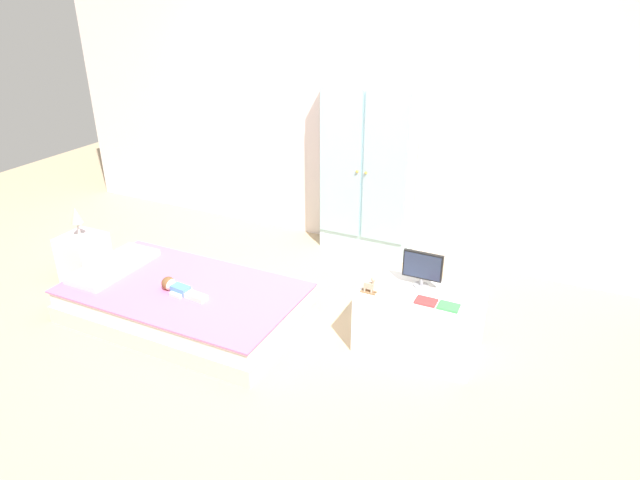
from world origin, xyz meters
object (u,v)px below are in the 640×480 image
(wardrobe, at_px, (367,168))
(book_green, at_px, (449,307))
(tv_stand, at_px, (419,321))
(table_lamp, at_px, (76,217))
(tv_monitor, at_px, (423,267))
(nightstand, at_px, (84,258))
(doll, at_px, (176,287))
(bed, at_px, (185,303))
(book_red, at_px, (426,301))
(rocking_horse_toy, at_px, (370,285))

(wardrobe, bearing_deg, book_green, -51.37)
(tv_stand, bearing_deg, book_green, -27.02)
(table_lamp, xyz_separation_m, tv_monitor, (2.72, 0.34, 0.01))
(nightstand, bearing_deg, doll, -9.81)
(bed, distance_m, doll, 0.18)
(wardrobe, height_order, book_red, wardrobe)
(table_lamp, relative_size, wardrobe, 0.16)
(table_lamp, xyz_separation_m, book_red, (2.81, 0.16, -0.13))
(wardrobe, bearing_deg, rocking_horse_toy, -67.42)
(wardrobe, xyz_separation_m, book_green, (1.09, -1.36, -0.35))
(rocking_horse_toy, height_order, book_red, rocking_horse_toy)
(doll, distance_m, tv_monitor, 1.72)
(nightstand, bearing_deg, book_green, 3.08)
(table_lamp, distance_m, tv_stand, 2.79)
(table_lamp, height_order, book_red, table_lamp)
(table_lamp, bearing_deg, doll, -9.81)
(tv_stand, bearing_deg, wardrobe, 125.14)
(book_red, bearing_deg, rocking_horse_toy, -172.82)
(nightstand, height_order, book_green, book_green)
(book_red, bearing_deg, bed, -170.63)
(doll, relative_size, table_lamp, 1.59)
(table_lamp, distance_m, rocking_horse_toy, 2.46)
(nightstand, height_order, rocking_horse_toy, rocking_horse_toy)
(doll, height_order, book_red, book_red)
(tv_monitor, distance_m, rocking_horse_toy, 0.36)
(wardrobe, relative_size, book_green, 12.31)
(bed, xyz_separation_m, doll, (0.00, -0.07, 0.17))
(tv_stand, height_order, book_green, book_green)
(tv_stand, relative_size, book_red, 5.91)
(nightstand, xyz_separation_m, table_lamp, (0.00, -0.00, 0.37))
(wardrobe, bearing_deg, nightstand, -140.88)
(tv_monitor, bearing_deg, nightstand, -172.88)
(tv_monitor, bearing_deg, rocking_horse_toy, -140.29)
(book_red, bearing_deg, nightstand, -176.76)
(nightstand, distance_m, wardrobe, 2.48)
(nightstand, relative_size, tv_stand, 0.50)
(nightstand, bearing_deg, wardrobe, 39.12)
(bed, relative_size, book_green, 13.32)
(bed, distance_m, tv_stand, 1.69)
(bed, bearing_deg, tv_stand, 13.16)
(book_red, bearing_deg, tv_stand, 119.53)
(bed, xyz_separation_m, table_lamp, (-1.11, 0.12, 0.44))
(bed, height_order, wardrobe, wardrobe)
(doll, relative_size, tv_stand, 0.50)
(tv_stand, bearing_deg, bed, -166.84)
(table_lamp, bearing_deg, book_green, 3.08)
(tv_monitor, xyz_separation_m, book_red, (0.09, -0.18, -0.14))
(tv_monitor, bearing_deg, table_lamp, -172.88)
(nightstand, bearing_deg, rocking_horse_toy, 2.66)
(rocking_horse_toy, bearing_deg, wardrobe, 112.58)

